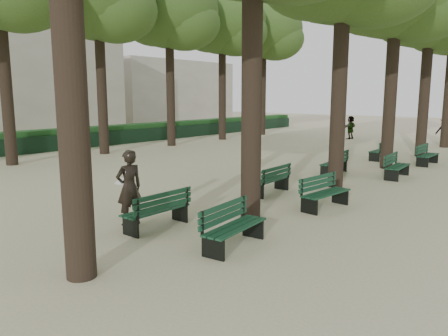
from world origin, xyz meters
The scene contains 20 objects.
ground centered at (0.00, 0.00, 0.00)m, with size 120.00×120.00×0.00m, color beige.
tree_central_4 centered at (1.50, 18.00, 7.65)m, with size 6.00×6.00×9.95m.
tree_far_3 centered at (-12.00, 13.00, 8.14)m, with size 6.00×6.00×10.45m.
tree_far_4 centered at (-12.00, 18.00, 8.14)m, with size 6.00×6.00×10.45m.
tree_far_5 centered at (-12.00, 23.00, 8.14)m, with size 6.00×6.00×10.45m.
bench_left_0 centered at (0.37, 0.75, 0.27)m, with size 0.58×1.80×0.92m.
bench_left_1 centered at (0.37, 5.58, 0.27)m, with size 0.65×1.83×0.92m.
bench_left_2 centered at (0.37, 10.25, 0.27)m, with size 0.73×1.84×0.92m.
bench_left_3 centered at (0.37, 15.34, 0.27)m, with size 0.59×1.80×0.92m.
bench_right_0 centered at (2.63, 0.89, 0.27)m, with size 0.76×1.85×0.92m.
bench_right_1 centered at (2.63, 5.01, 0.27)m, with size 0.75×1.85×0.92m.
bench_right_2 centered at (2.63, 10.98, 0.27)m, with size 0.69×1.83×0.92m.
bench_right_3 centered at (2.63, 15.10, 0.27)m, with size 0.58×1.80×0.92m.
man_with_map centered at (-0.36, 0.54, 0.93)m, with size 0.68×0.80×1.86m.
pedestrian_a centered at (-2.43, 24.31, 0.91)m, with size 0.88×0.36×1.82m, color #262628.
pedestrian_e centered at (-5.08, 24.18, 0.83)m, with size 1.55×0.33×1.67m, color #262628.
pedestrian_b centered at (0.97, 25.24, 0.87)m, with size 1.13×0.35×1.75m, color #262628.
fence centered at (-15.00, 11.00, 0.45)m, with size 0.08×42.00×0.90m, color black.
hedge centered at (-15.70, 11.00, 0.60)m, with size 1.20×42.00×1.20m, color #18461C.
building_far centered at (-33.00, 30.00, 3.50)m, with size 12.00×16.00×7.00m, color #B7B2A3.
Camera 1 is at (8.05, -5.98, 3.16)m, focal length 35.00 mm.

